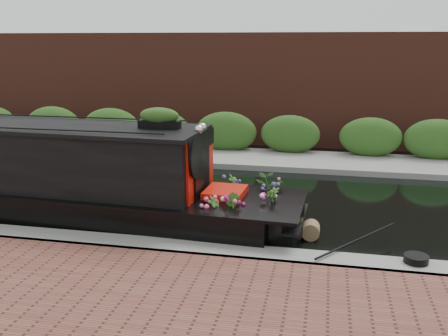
# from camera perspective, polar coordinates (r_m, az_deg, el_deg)

# --- Properties ---
(ground) EXTENTS (80.00, 80.00, 0.00)m
(ground) POSITION_cam_1_polar(r_m,az_deg,el_deg) (12.08, -4.14, -3.59)
(ground) COLOR black
(ground) RESTS_ON ground
(near_bank_coping) EXTENTS (40.00, 0.60, 0.50)m
(near_bank_coping) POSITION_cam_1_polar(r_m,az_deg,el_deg) (9.16, -9.87, -9.78)
(near_bank_coping) COLOR gray
(near_bank_coping) RESTS_ON ground
(far_bank_path) EXTENTS (40.00, 2.40, 0.34)m
(far_bank_path) POSITION_cam_1_polar(r_m,az_deg,el_deg) (16.01, -0.04, 0.93)
(far_bank_path) COLOR gray
(far_bank_path) RESTS_ON ground
(far_hedge) EXTENTS (40.00, 1.10, 2.80)m
(far_hedge) POSITION_cam_1_polar(r_m,az_deg,el_deg) (16.87, 0.59, 1.63)
(far_hedge) COLOR #2C541C
(far_hedge) RESTS_ON ground
(far_brick_wall) EXTENTS (40.00, 1.00, 8.00)m
(far_brick_wall) POSITION_cam_1_polar(r_m,az_deg,el_deg) (18.89, 1.83, 3.00)
(far_brick_wall) COLOR #5A2B1E
(far_brick_wall) RESTS_ON ground
(narrowboat) EXTENTS (11.38, 2.52, 2.67)m
(narrowboat) POSITION_cam_1_polar(r_m,az_deg,el_deg) (11.47, -21.70, -1.46)
(narrowboat) COLOR black
(narrowboat) RESTS_ON ground
(rope_fender) EXTENTS (0.34, 0.36, 0.34)m
(rope_fender) POSITION_cam_1_polar(r_m,az_deg,el_deg) (9.83, 9.90, -7.00)
(rope_fender) COLOR olive
(rope_fender) RESTS_ON ground
(coiled_mooring_rope) EXTENTS (0.39, 0.39, 0.12)m
(coiled_mooring_rope) POSITION_cam_1_polar(r_m,az_deg,el_deg) (8.71, 21.11, -9.67)
(coiled_mooring_rope) COLOR black
(coiled_mooring_rope) RESTS_ON near_bank_coping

